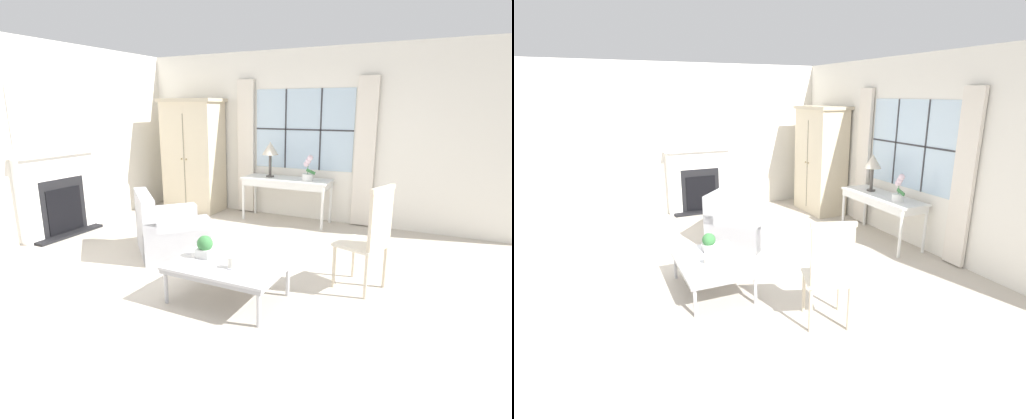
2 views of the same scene
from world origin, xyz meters
TOP-DOWN VIEW (x-y plane):
  - ground_plane at (0.00, 0.00)m, footprint 14.00×14.00m
  - wall_back_windowed at (0.00, 3.02)m, footprint 7.20×0.14m
  - wall_left at (-3.03, 0.60)m, footprint 0.06×7.20m
  - fireplace at (-2.91, 0.48)m, footprint 0.34×1.29m
  - armoire at (-1.99, 2.66)m, footprint 1.12×0.64m
  - console_table at (-0.14, 2.67)m, footprint 1.47×0.53m
  - table_lamp at (-0.46, 2.69)m, footprint 0.27×0.27m
  - potted_orchid at (0.23, 2.64)m, footprint 0.21×0.17m
  - armchair_upholstered at (-0.96, 0.59)m, footprint 1.24×1.23m
  - side_chair_wooden at (1.64, 0.58)m, footprint 0.56×0.56m
  - coffee_table at (0.43, -0.25)m, footprint 1.11×0.77m
  - potted_plant_small at (0.13, -0.19)m, footprint 0.16×0.16m
  - pillar_candle at (0.52, -0.33)m, footprint 0.11×0.11m

SIDE VIEW (x-z plane):
  - ground_plane at x=0.00m, z-range 0.00..0.00m
  - armchair_upholstered at x=-0.96m, z-range -0.14..0.68m
  - coffee_table at x=0.43m, z-range 0.15..0.54m
  - pillar_candle at x=0.52m, z-range 0.37..0.50m
  - potted_plant_small at x=0.13m, z-range 0.38..0.61m
  - side_chair_wooden at x=1.64m, z-range 0.06..1.19m
  - console_table at x=-0.14m, z-range 0.28..1.02m
  - fireplace at x=-2.91m, z-range -0.36..1.81m
  - potted_orchid at x=0.23m, z-range 0.69..1.11m
  - armoire at x=-1.99m, z-range 0.01..2.03m
  - table_lamp at x=-0.46m, z-range 0.89..1.49m
  - wall_back_windowed at x=0.00m, z-range -0.01..2.79m
  - wall_left at x=-3.03m, z-range 0.00..2.80m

